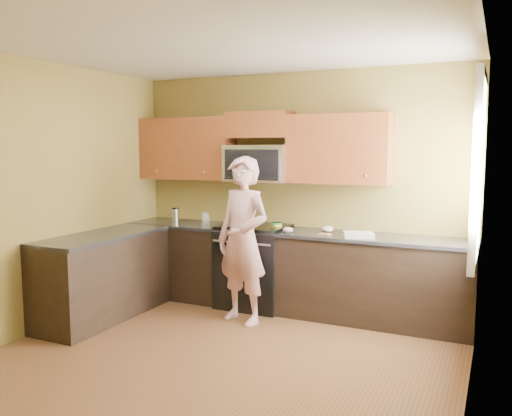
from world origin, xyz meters
The scene contains 26 objects.
floor centered at (0.00, 0.00, 0.00)m, with size 4.00×4.00×0.00m, color brown.
ceiling centered at (0.00, 0.00, 2.70)m, with size 4.00×4.00×0.00m, color white.
wall_back centered at (0.00, 2.00, 1.35)m, with size 4.00×4.00×0.00m, color brown.
wall_front centered at (0.00, -2.00, 1.35)m, with size 4.00×4.00×0.00m, color brown.
wall_left centered at (-2.00, 0.00, 1.35)m, with size 4.00×4.00×0.00m, color brown.
wall_right centered at (2.00, 0.00, 1.35)m, with size 4.00×4.00×0.00m, color brown.
cabinet_back_run centered at (0.00, 1.70, 0.44)m, with size 4.00×0.60×0.88m, color black.
cabinet_left_run centered at (-1.70, 0.60, 0.44)m, with size 0.60×1.60×0.88m, color black.
countertop_back centered at (0.00, 1.69, 0.90)m, with size 4.00×0.62×0.04m, color black.
countertop_left centered at (-1.69, 0.60, 0.90)m, with size 0.62×1.60×0.04m, color black.
stove centered at (-0.40, 1.68, 0.47)m, with size 0.76×0.65×0.95m, color black, non-canonical shape.
microwave centered at (-0.40, 1.80, 1.45)m, with size 0.76×0.40×0.42m, color silver, non-canonical shape.
upper_cab_left centered at (-1.39, 1.83, 1.45)m, with size 1.22×0.33×0.75m, color brown, non-canonical shape.
upper_cab_right centered at (0.54, 1.83, 1.45)m, with size 1.12×0.33×0.75m, color brown, non-canonical shape.
upper_cab_over_mw centered at (-0.40, 1.83, 2.10)m, with size 0.76×0.33×0.30m, color brown.
window centered at (1.98, 1.20, 1.65)m, with size 0.06×1.06×1.66m, color white, non-canonical shape.
woman centered at (-0.27, 1.12, 0.88)m, with size 0.64×0.42×1.75m, color #CE6774.
frying_pan centered at (-0.47, 1.43, 0.95)m, with size 0.28×0.49×0.06m, color black, non-canonical shape.
butter_tub centered at (-0.14, 1.72, 0.92)m, with size 0.13×0.13×0.09m, color gold, non-canonical shape.
toast_slice centered at (0.49, 1.54, 0.93)m, with size 0.11×0.11×0.01m, color #B27F47.
napkin_a centered at (0.08, 1.53, 0.95)m, with size 0.11×0.12×0.06m, color silver.
napkin_b centered at (0.46, 1.75, 0.95)m, with size 0.12×0.13×0.07m, color silver.
dish_towel centered at (0.85, 1.57, 0.95)m, with size 0.30×0.24×0.05m, color silver.
travel_mug centered at (-1.54, 1.78, 0.92)m, with size 0.08×0.08×0.17m, color silver, non-canonical shape.
glass_b centered at (-1.06, 1.74, 0.98)m, with size 0.07×0.07×0.12m, color silver.
glass_c centered at (-1.18, 1.89, 0.98)m, with size 0.07×0.07×0.12m, color silver.
Camera 1 is at (2.15, -3.75, 1.84)m, focal length 36.95 mm.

